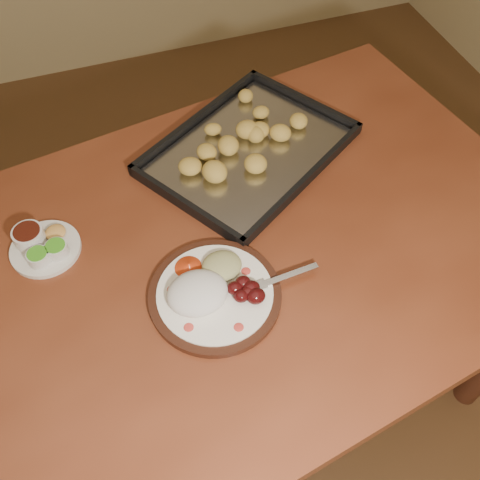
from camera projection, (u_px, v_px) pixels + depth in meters
name	position (u px, v px, depth m)	size (l,w,h in m)	color
ground	(152.00, 468.00, 1.56)	(4.00, 4.00, 0.00)	#53341C
dining_table	(210.00, 282.00, 1.17)	(1.63, 1.14, 0.75)	brown
dinner_plate	(212.00, 291.00, 1.02)	(0.34, 0.26, 0.06)	#32170E
condiment_saucer	(42.00, 245.00, 1.09)	(0.14, 0.14, 0.05)	silver
baking_tray	(249.00, 148.00, 1.26)	(0.57, 0.53, 0.05)	black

